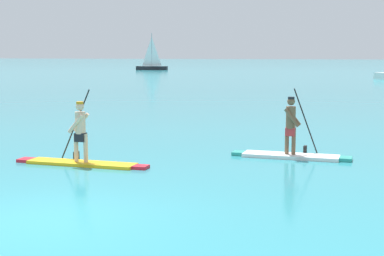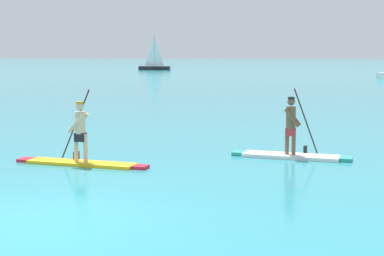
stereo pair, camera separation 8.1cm
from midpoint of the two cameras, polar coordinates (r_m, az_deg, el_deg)
ground at (r=10.49m, az=-14.21°, el=-8.59°), size 440.00×440.00×0.00m
paddleboarder_mid_center at (r=15.08m, az=-11.01°, el=-2.18°), size 3.61×0.93×1.97m
paddleboarder_far_right at (r=16.02m, az=9.58°, el=-1.68°), size 3.26×0.99×1.91m
sailboat_left_horizon at (r=93.06m, az=-3.98°, el=6.19°), size 5.02×1.73×5.78m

